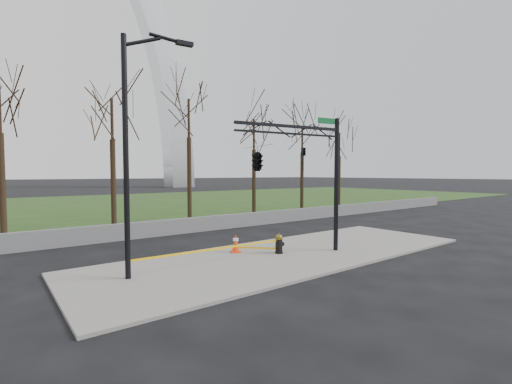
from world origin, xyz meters
TOP-DOWN VIEW (x-y plane):
  - ground at (0.00, 0.00)m, footprint 500.00×500.00m
  - sidewalk at (0.00, 0.00)m, footprint 18.00×6.00m
  - grass_strip at (0.00, 30.00)m, footprint 120.00×40.00m
  - guardrail at (0.00, 8.00)m, footprint 60.00×0.30m
  - gateway_arch at (0.00, 75.00)m, footprint 66.00×6.00m
  - tree_row at (-1.34, 12.00)m, footprint 43.32×4.00m
  - fire_hydrant at (-0.43, 0.28)m, footprint 0.55×0.36m
  - traffic_cone at (-1.81, 1.60)m, footprint 0.53×0.53m
  - street_light at (-6.59, 0.50)m, footprint 2.38×0.52m
  - traffic_signal_mast at (-1.18, -0.26)m, footprint 5.04×2.54m
  - caution_tape at (-3.05, 0.53)m, footprint 6.38×1.32m

SIDE VIEW (x-z plane):
  - ground at x=0.00m, z-range 0.00..0.00m
  - grass_strip at x=0.00m, z-range 0.00..0.06m
  - sidewalk at x=0.00m, z-range 0.00..0.10m
  - guardrail at x=0.00m, z-range 0.00..0.90m
  - traffic_cone at x=-1.81m, z-range 0.10..0.89m
  - fire_hydrant at x=-0.43m, z-range 0.06..0.94m
  - caution_tape at x=-3.05m, z-range 0.37..0.82m
  - traffic_signal_mast at x=-1.18m, z-range 1.15..7.15m
  - street_light at x=-6.59m, z-range 0.59..8.80m
  - tree_row at x=-1.34m, z-range 0.00..9.61m
  - gateway_arch at x=0.00m, z-range 0.00..65.00m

